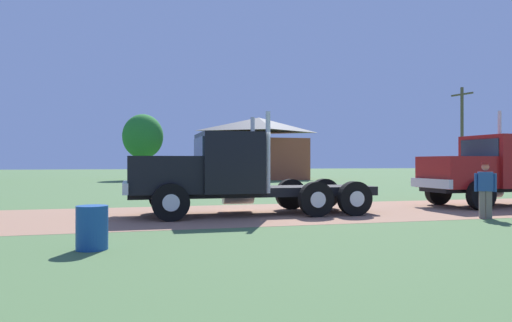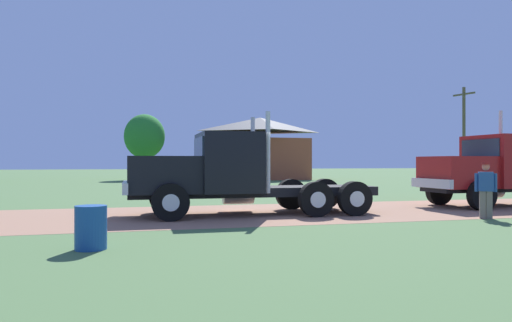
{
  "view_description": "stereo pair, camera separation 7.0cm",
  "coord_description": "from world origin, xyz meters",
  "px_view_note": "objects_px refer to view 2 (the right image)",
  "views": [
    {
      "loc": [
        -3.32,
        -14.61,
        1.62
      ],
      "look_at": [
        0.4,
        -0.54,
        1.66
      ],
      "focal_mm": 33.5,
      "sensor_mm": 36.0,
      "label": 1
    },
    {
      "loc": [
        -3.25,
        -14.63,
        1.62
      ],
      "look_at": [
        0.4,
        -0.54,
        1.66
      ],
      "focal_mm": 33.5,
      "sensor_mm": 36.0,
      "label": 2
    }
  ],
  "objects_px": {
    "utility_pole_near": "(464,131)",
    "shed_building": "(260,150)",
    "steel_barrel": "(91,228)",
    "visitor_walking_mid": "(486,188)",
    "truck_foreground_white": "(222,176)"
  },
  "relations": [
    {
      "from": "shed_building",
      "to": "truck_foreground_white",
      "type": "bearing_deg",
      "value": -107.26
    },
    {
      "from": "steel_barrel",
      "to": "shed_building",
      "type": "bearing_deg",
      "value": 70.0
    },
    {
      "from": "truck_foreground_white",
      "to": "steel_barrel",
      "type": "distance_m",
      "value": 6.18
    },
    {
      "from": "visitor_walking_mid",
      "to": "utility_pole_near",
      "type": "relative_size",
      "value": 0.2
    },
    {
      "from": "steel_barrel",
      "to": "visitor_walking_mid",
      "type": "bearing_deg",
      "value": 12.12
    },
    {
      "from": "steel_barrel",
      "to": "shed_building",
      "type": "xyz_separation_m",
      "value": [
        12.47,
        34.27,
        2.42
      ]
    },
    {
      "from": "visitor_walking_mid",
      "to": "shed_building",
      "type": "height_order",
      "value": "shed_building"
    },
    {
      "from": "truck_foreground_white",
      "to": "shed_building",
      "type": "distance_m",
      "value": 30.6
    },
    {
      "from": "utility_pole_near",
      "to": "shed_building",
      "type": "bearing_deg",
      "value": 151.52
    },
    {
      "from": "shed_building",
      "to": "steel_barrel",
      "type": "bearing_deg",
      "value": -110.0
    },
    {
      "from": "steel_barrel",
      "to": "shed_building",
      "type": "distance_m",
      "value": 36.55
    },
    {
      "from": "truck_foreground_white",
      "to": "shed_building",
      "type": "height_order",
      "value": "shed_building"
    },
    {
      "from": "utility_pole_near",
      "to": "steel_barrel",
      "type": "bearing_deg",
      "value": -137.7
    },
    {
      "from": "truck_foreground_white",
      "to": "utility_pole_near",
      "type": "height_order",
      "value": "utility_pole_near"
    },
    {
      "from": "truck_foreground_white",
      "to": "steel_barrel",
      "type": "xyz_separation_m",
      "value": [
        -3.41,
        -5.09,
        -0.81
      ]
    }
  ]
}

